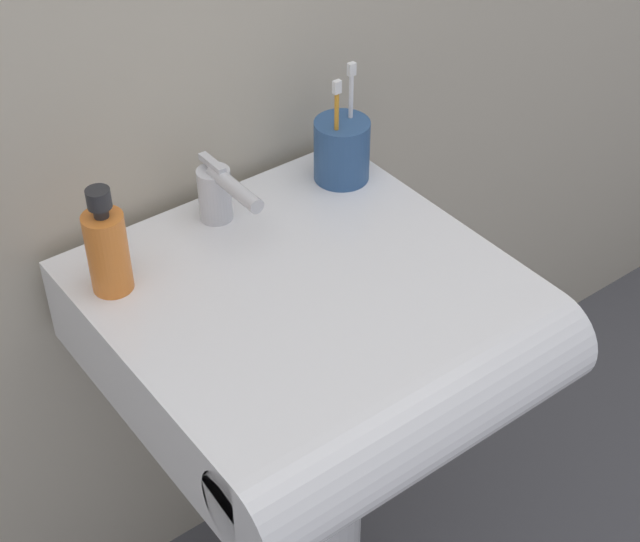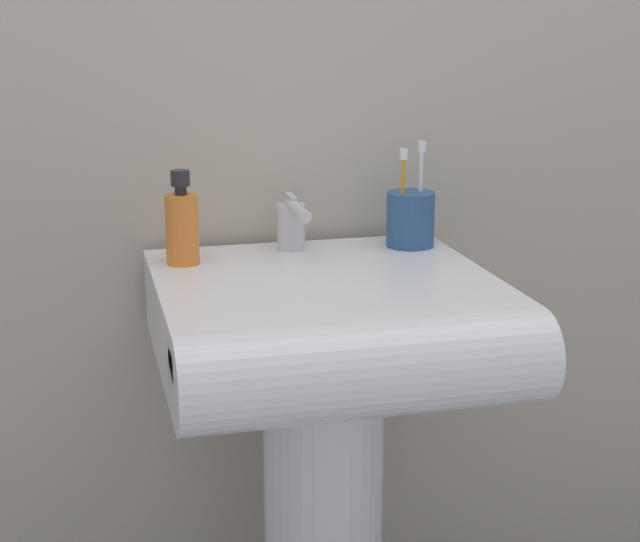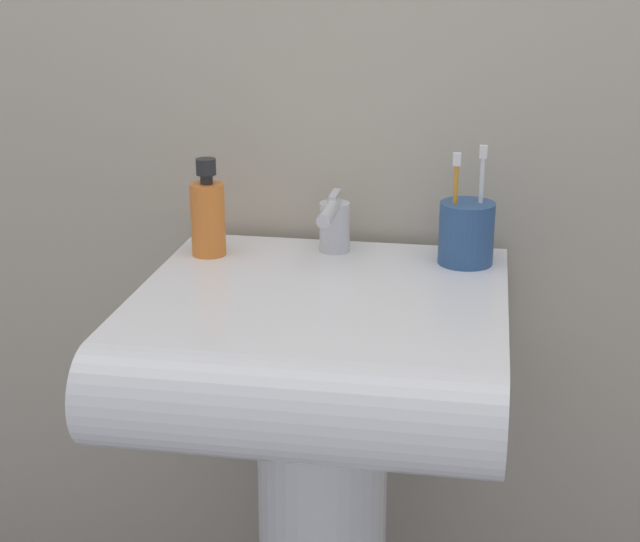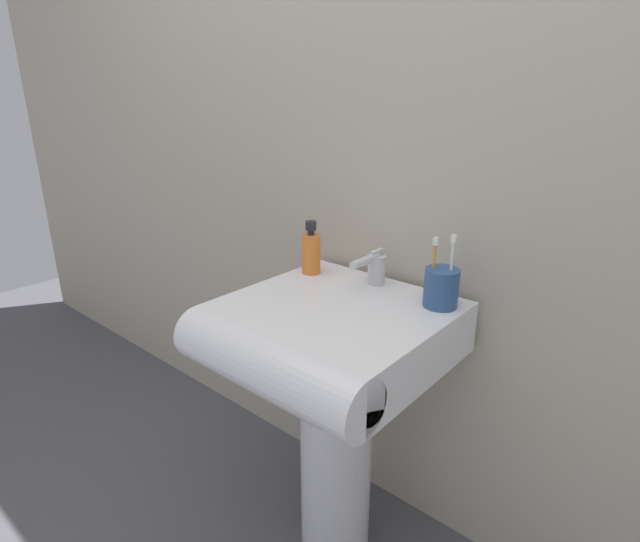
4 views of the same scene
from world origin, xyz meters
TOP-DOWN VIEW (x-y plane):
  - ground_plane at (0.00, 0.00)m, footprint 6.00×6.00m
  - wall_back at (0.00, 0.29)m, footprint 5.00×0.05m
  - sink_pedestal at (0.00, 0.00)m, footprint 0.20×0.20m
  - sink_basin at (0.00, -0.05)m, footprint 0.54×0.56m
  - faucet at (-0.01, 0.18)m, footprint 0.05×0.14m
  - toothbrush_cup at (0.20, 0.16)m, footprint 0.09×0.09m
  - soap_bottle at (-0.21, 0.13)m, footprint 0.06×0.06m

SIDE VIEW (x-z plane):
  - ground_plane at x=0.00m, z-range 0.00..0.00m
  - sink_pedestal at x=0.00m, z-range 0.00..0.64m
  - sink_basin at x=0.00m, z-range 0.64..0.78m
  - toothbrush_cup at x=0.20m, z-range 0.74..0.93m
  - faucet at x=-0.01m, z-range 0.78..0.88m
  - soap_bottle at x=-0.21m, z-range 0.77..0.93m
  - wall_back at x=0.00m, z-range 0.00..2.40m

